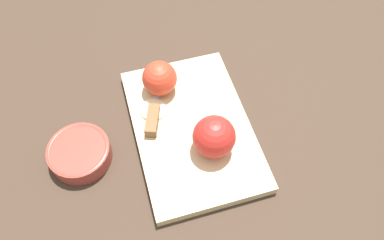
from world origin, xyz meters
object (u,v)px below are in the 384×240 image
(apple_half_right, at_px, (159,78))
(knife, at_px, (153,118))
(apple_half_left, at_px, (214,137))
(bowl, at_px, (80,153))

(apple_half_right, distance_m, knife, 0.08)
(apple_half_left, height_order, apple_half_right, apple_half_left)
(knife, distance_m, bowl, 0.15)
(apple_half_left, height_order, knife, apple_half_left)
(knife, relative_size, bowl, 1.25)
(apple_half_left, distance_m, apple_half_right, 0.17)
(knife, bearing_deg, apple_half_left, -113.06)
(knife, xyz_separation_m, bowl, (-0.05, 0.14, -0.01))
(apple_half_right, xyz_separation_m, knife, (-0.08, 0.02, -0.02))
(apple_half_right, relative_size, bowl, 0.61)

